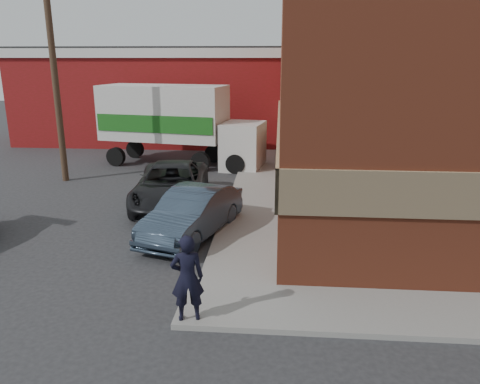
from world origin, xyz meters
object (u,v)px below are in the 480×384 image
(warehouse, at_px, (161,94))
(suv_a, at_px, (171,185))
(utility_pole, at_px, (54,65))
(man, at_px, (187,278))
(sedan, at_px, (192,213))
(box_truck, at_px, (178,120))
(brick_building, at_px, (471,67))

(warehouse, relative_size, suv_a, 3.10)
(utility_pole, xyz_separation_m, suv_a, (5.27, -3.03, -4.02))
(utility_pole, height_order, man, utility_pole)
(sedan, distance_m, box_truck, 9.61)
(brick_building, xyz_separation_m, utility_pole, (-16.00, 0.00, 0.06))
(warehouse, height_order, box_truck, warehouse)
(brick_building, xyz_separation_m, suv_a, (-10.72, -3.02, -3.95))
(man, bearing_deg, warehouse, -88.21)
(man, height_order, suv_a, man)
(box_truck, bearing_deg, suv_a, -70.29)
(brick_building, bearing_deg, utility_pole, 179.98)
(brick_building, relative_size, man, 10.48)
(brick_building, xyz_separation_m, warehouse, (-14.50, 11.00, -1.87))
(warehouse, relative_size, man, 9.36)
(warehouse, height_order, man, warehouse)
(utility_pole, height_order, box_truck, utility_pole)
(warehouse, height_order, utility_pole, utility_pole)
(brick_building, distance_m, box_truck, 12.49)
(sedan, bearing_deg, man, -63.52)
(sedan, height_order, box_truck, box_truck)
(warehouse, relative_size, utility_pole, 1.81)
(suv_a, distance_m, box_truck, 6.62)
(warehouse, distance_m, utility_pole, 11.27)
(utility_pole, xyz_separation_m, man, (7.30, -10.55, -3.76))
(man, relative_size, suv_a, 0.33)
(sedan, xyz_separation_m, box_truck, (-2.31, 9.21, 1.48))
(warehouse, height_order, sedan, warehouse)
(utility_pole, bearing_deg, man, -55.32)
(utility_pole, bearing_deg, suv_a, -29.88)
(brick_building, relative_size, sedan, 4.34)
(brick_building, xyz_separation_m, box_truck, (-11.77, 3.36, -2.51))
(man, relative_size, box_truck, 0.22)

